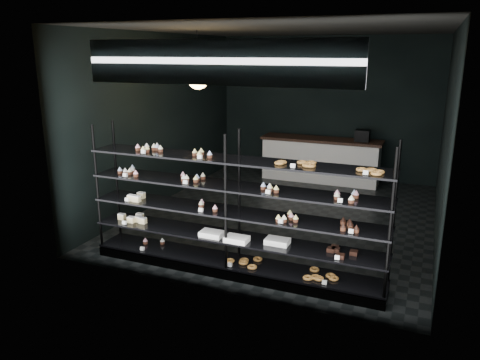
# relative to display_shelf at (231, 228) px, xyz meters

# --- Properties ---
(room) EXTENTS (5.01, 6.01, 3.20)m
(room) POSITION_rel_display_shelf_xyz_m (0.01, 2.45, 0.97)
(room) COLOR black
(room) RESTS_ON ground
(display_shelf) EXTENTS (4.00, 0.50, 1.91)m
(display_shelf) POSITION_rel_display_shelf_xyz_m (0.00, 0.00, 0.00)
(display_shelf) COLOR black
(display_shelf) RESTS_ON room
(signage) EXTENTS (3.30, 0.05, 0.50)m
(signage) POSITION_rel_display_shelf_xyz_m (0.01, -0.48, 2.12)
(signage) COLOR #0D1641
(signage) RESTS_ON room
(pendant_lamp) EXTENTS (0.34, 0.34, 0.90)m
(pendant_lamp) POSITION_rel_display_shelf_xyz_m (-1.20, 1.47, 1.82)
(pendant_lamp) COLOR black
(pendant_lamp) RESTS_ON room
(service_counter) EXTENTS (2.67, 0.65, 1.23)m
(service_counter) POSITION_rel_display_shelf_xyz_m (0.06, 4.95, -0.13)
(service_counter) COLOR silver
(service_counter) RESTS_ON room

